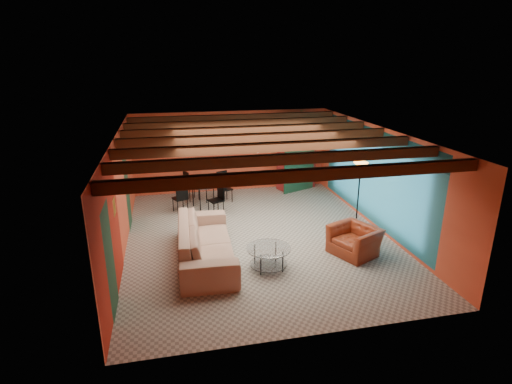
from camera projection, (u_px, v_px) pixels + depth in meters
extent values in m
cube|color=gray|center=(258.00, 237.00, 10.52)|extent=(6.50, 8.00, 0.01)
cube|color=silver|center=(258.00, 132.00, 9.66)|extent=(6.50, 8.00, 0.01)
cube|color=#D95132|center=(232.00, 151.00, 13.80)|extent=(6.50, 0.02, 2.70)
cube|color=maroon|center=(120.00, 196.00, 9.43)|extent=(0.02, 8.00, 2.70)
cube|color=teal|center=(378.00, 179.00, 10.76)|extent=(0.02, 8.00, 2.70)
imported|color=#9E7966|center=(206.00, 242.00, 9.22)|extent=(1.31, 3.07, 0.88)
imported|color=maroon|center=(354.00, 240.00, 9.53)|extent=(1.25, 1.32, 0.67)
cube|color=maroon|center=(297.00, 158.00, 14.05)|extent=(1.39, 1.05, 2.19)
cube|color=black|center=(205.00, 144.00, 13.48)|extent=(1.05, 0.03, 0.65)
imported|color=#26661E|center=(298.00, 118.00, 13.62)|extent=(0.60, 0.57, 0.52)
imported|color=orange|center=(202.00, 173.00, 12.29)|extent=(0.21, 0.21, 0.17)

